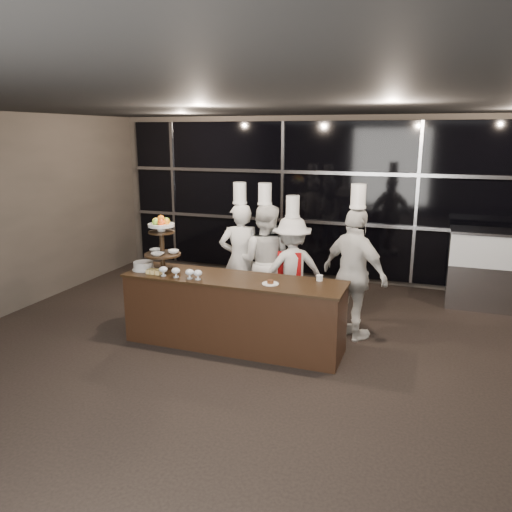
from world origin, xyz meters
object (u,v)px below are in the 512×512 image
(chef_c, at_px, (292,269))
(chef_d, at_px, (354,273))
(buffet_counter, at_px, (233,312))
(chef_b, at_px, (265,261))
(chef_a, at_px, (240,258))
(layer_cake, at_px, (143,266))
(display_stand, at_px, (162,240))
(display_case, at_px, (497,266))

(chef_c, bearing_deg, chef_d, -19.80)
(buffet_counter, relative_size, chef_c, 1.54)
(chef_b, bearing_deg, chef_a, -173.78)
(buffet_counter, distance_m, chef_b, 1.23)
(buffet_counter, relative_size, layer_cake, 9.47)
(chef_a, bearing_deg, buffet_counter, -72.86)
(layer_cake, bearing_deg, chef_d, 17.43)
(display_stand, distance_m, display_case, 5.15)
(display_stand, xyz_separation_m, layer_cake, (-0.27, -0.05, -0.37))
(display_stand, relative_size, display_case, 0.51)
(display_case, height_order, chef_a, chef_a)
(chef_a, bearing_deg, chef_c, 0.55)
(layer_cake, distance_m, chef_c, 2.09)
(buffet_counter, height_order, chef_c, chef_c)
(layer_cake, xyz_separation_m, display_case, (4.58, 2.78, -0.29))
(layer_cake, bearing_deg, display_stand, 10.52)
(chef_c, bearing_deg, layer_cake, -145.46)
(buffet_counter, bearing_deg, chef_c, 68.45)
(chef_c, distance_m, chef_d, 1.02)
(display_stand, xyz_separation_m, chef_b, (1.02, 1.16, -0.47))
(display_case, xyz_separation_m, chef_a, (-3.66, -1.61, 0.19))
(chef_a, bearing_deg, display_stand, -120.21)
(layer_cake, relative_size, chef_a, 0.15)
(display_case, xyz_separation_m, chef_b, (-3.29, -1.57, 0.18))
(chef_a, distance_m, chef_b, 0.37)
(layer_cake, height_order, display_case, display_case)
(chef_a, xyz_separation_m, chef_d, (1.75, -0.34, 0.02))
(display_case, height_order, chef_d, chef_d)
(display_stand, relative_size, chef_d, 0.36)
(display_stand, xyz_separation_m, chef_d, (2.40, 0.79, -0.44))
(chef_a, relative_size, chef_d, 0.97)
(buffet_counter, height_order, layer_cake, layer_cake)
(buffet_counter, xyz_separation_m, display_stand, (-1.00, -0.00, 0.87))
(display_case, relative_size, chef_c, 0.79)
(chef_b, height_order, chef_c, chef_b)
(display_stand, bearing_deg, chef_c, 38.01)
(display_case, bearing_deg, chef_b, -154.48)
(chef_d, bearing_deg, display_case, 45.49)
(buffet_counter, xyz_separation_m, chef_a, (-0.35, 1.12, 0.41))
(chef_b, bearing_deg, display_stand, -131.34)
(chef_a, distance_m, chef_d, 1.78)
(chef_c, xyz_separation_m, chef_d, (0.95, -0.34, 0.12))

